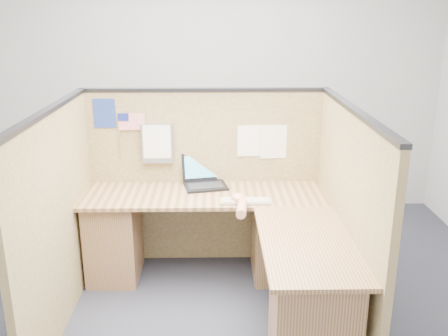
{
  "coord_description": "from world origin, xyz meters",
  "views": [
    {
      "loc": [
        0.09,
        -3.08,
        2.14
      ],
      "look_at": [
        0.15,
        0.5,
        1.0
      ],
      "focal_mm": 40.0,
      "sensor_mm": 36.0,
      "label": 1
    }
  ],
  "objects_px": {
    "keyboard": "(245,201)",
    "l_desk": "(229,254)",
    "laptop": "(206,178)",
    "mouse": "(238,200)"
  },
  "relations": [
    {
      "from": "l_desk",
      "to": "laptop",
      "type": "height_order",
      "value": "laptop"
    },
    {
      "from": "l_desk",
      "to": "keyboard",
      "type": "relative_size",
      "value": 4.99
    },
    {
      "from": "keyboard",
      "to": "mouse",
      "type": "bearing_deg",
      "value": -178.84
    },
    {
      "from": "laptop",
      "to": "keyboard",
      "type": "xyz_separation_m",
      "value": [
        0.31,
        -0.42,
        -0.05
      ]
    },
    {
      "from": "keyboard",
      "to": "l_desk",
      "type": "bearing_deg",
      "value": -123.87
    },
    {
      "from": "l_desk",
      "to": "laptop",
      "type": "bearing_deg",
      "value": 106.14
    },
    {
      "from": "mouse",
      "to": "l_desk",
      "type": "bearing_deg",
      "value": -112.81
    },
    {
      "from": "keyboard",
      "to": "mouse",
      "type": "height_order",
      "value": "mouse"
    },
    {
      "from": "keyboard",
      "to": "mouse",
      "type": "relative_size",
      "value": 3.65
    },
    {
      "from": "keyboard",
      "to": "laptop",
      "type": "bearing_deg",
      "value": 127.56
    }
  ]
}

